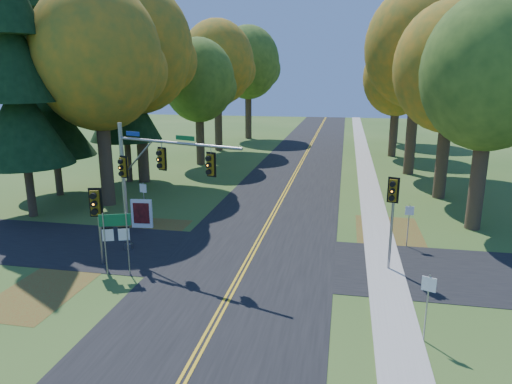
% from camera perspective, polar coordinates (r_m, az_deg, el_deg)
% --- Properties ---
extents(ground, '(160.00, 160.00, 0.00)m').
position_cam_1_polar(ground, '(20.10, -1.99, -10.38)').
color(ground, '#2E521D').
rests_on(ground, ground).
extents(road_main, '(8.00, 160.00, 0.02)m').
position_cam_1_polar(road_main, '(20.09, -1.99, -10.36)').
color(road_main, black).
rests_on(road_main, ground).
extents(road_cross, '(60.00, 6.00, 0.02)m').
position_cam_1_polar(road_cross, '(21.88, -0.80, -8.22)').
color(road_cross, black).
rests_on(road_cross, ground).
extents(centerline_left, '(0.10, 160.00, 0.01)m').
position_cam_1_polar(centerline_left, '(20.11, -2.28, -10.29)').
color(centerline_left, gold).
rests_on(centerline_left, road_main).
extents(centerline_right, '(0.10, 160.00, 0.01)m').
position_cam_1_polar(centerline_right, '(20.07, -1.71, -10.34)').
color(centerline_right, gold).
rests_on(centerline_right, road_main).
extents(sidewalk_east, '(1.60, 160.00, 0.06)m').
position_cam_1_polar(sidewalk_east, '(19.75, 16.19, -11.36)').
color(sidewalk_east, '#9E998E').
rests_on(sidewalk_east, ground).
extents(leaf_patch_w_near, '(4.00, 6.00, 0.00)m').
position_cam_1_polar(leaf_patch_w_near, '(25.66, -14.26, -5.23)').
color(leaf_patch_w_near, brown).
rests_on(leaf_patch_w_near, ground).
extents(leaf_patch_e, '(3.50, 8.00, 0.00)m').
position_cam_1_polar(leaf_patch_e, '(25.35, 16.45, -5.63)').
color(leaf_patch_e, brown).
rests_on(leaf_patch_e, ground).
extents(leaf_patch_w_far, '(3.00, 5.00, 0.00)m').
position_cam_1_polar(leaf_patch_w_far, '(20.62, -25.23, -11.15)').
color(leaf_patch_w_far, brown).
rests_on(leaf_patch_w_far, ground).
extents(tree_w_a, '(8.00, 8.00, 14.15)m').
position_cam_1_polar(tree_w_a, '(31.20, -19.03, 15.56)').
color(tree_w_a, '#38281C').
rests_on(tree_w_a, ground).
extents(tree_e_a, '(7.20, 7.20, 12.73)m').
position_cam_1_polar(tree_e_a, '(27.56, 27.39, 13.05)').
color(tree_e_a, '#38281C').
rests_on(tree_e_a, ground).
extents(tree_w_b, '(8.60, 8.60, 15.38)m').
position_cam_1_polar(tree_w_b, '(37.65, -14.56, 16.87)').
color(tree_w_b, '#38281C').
rests_on(tree_w_b, ground).
extents(tree_e_b, '(7.60, 7.60, 13.33)m').
position_cam_1_polar(tree_e_b, '(34.04, 23.32, 14.03)').
color(tree_e_b, '#38281C').
rests_on(tree_e_b, ground).
extents(tree_w_c, '(6.80, 6.80, 11.91)m').
position_cam_1_polar(tree_w_c, '(44.42, -7.10, 13.61)').
color(tree_w_c, '#38281C').
rests_on(tree_w_c, ground).
extents(tree_e_c, '(8.80, 8.80, 15.79)m').
position_cam_1_polar(tree_e_c, '(41.92, 19.74, 16.60)').
color(tree_e_c, '#38281C').
rests_on(tree_e_c, ground).
extents(tree_w_d, '(8.20, 8.20, 14.56)m').
position_cam_1_polar(tree_w_d, '(52.95, -4.77, 15.75)').
color(tree_w_d, '#38281C').
rests_on(tree_w_d, ground).
extents(tree_e_d, '(7.00, 7.00, 12.32)m').
position_cam_1_polar(tree_e_d, '(50.90, 17.31, 13.50)').
color(tree_e_d, '#38281C').
rests_on(tree_e_d, ground).
extents(tree_w_e, '(8.40, 8.40, 14.97)m').
position_cam_1_polar(tree_w_e, '(63.26, -0.90, 15.82)').
color(tree_w_e, '#38281C').
rests_on(tree_w_e, ground).
extents(tree_e_e, '(7.80, 7.80, 13.74)m').
position_cam_1_polar(tree_e_e, '(61.68, 17.51, 14.40)').
color(tree_e_e, '#38281C').
rests_on(tree_e_e, ground).
extents(pine_a, '(5.60, 5.60, 19.48)m').
position_cam_1_polar(pine_a, '(30.25, -27.98, 14.19)').
color(pine_a, '#38281C').
rests_on(pine_a, ground).
extents(pine_b, '(5.60, 5.60, 17.31)m').
position_cam_1_polar(pine_b, '(35.15, -24.59, 12.67)').
color(pine_b, '#38281C').
rests_on(pine_b, ground).
extents(pine_c, '(5.60, 5.60, 20.56)m').
position_cam_1_polar(pine_c, '(37.92, -16.49, 15.70)').
color(pine_c, '#38281C').
rests_on(pine_c, ground).
extents(traffic_mast, '(6.58, 2.44, 6.28)m').
position_cam_1_polar(traffic_mast, '(21.54, -13.22, 2.26)').
color(traffic_mast, gray).
rests_on(traffic_mast, ground).
extents(east_signal_pole, '(0.48, 0.57, 4.26)m').
position_cam_1_polar(east_signal_pole, '(20.31, 16.71, -1.04)').
color(east_signal_pole, gray).
rests_on(east_signal_pole, ground).
extents(ped_signal_pole, '(0.57, 0.67, 3.67)m').
position_cam_1_polar(ped_signal_pole, '(21.27, -19.32, -1.95)').
color(ped_signal_pole, gray).
rests_on(ped_signal_pole, ground).
extents(route_sign_cluster, '(1.25, 0.47, 2.82)m').
position_cam_1_polar(route_sign_cluster, '(20.31, -17.14, -4.74)').
color(route_sign_cluster, gray).
rests_on(route_sign_cluster, ground).
extents(info_kiosk, '(1.20, 0.28, 1.65)m').
position_cam_1_polar(info_kiosk, '(26.64, -14.08, -2.65)').
color(info_kiosk, white).
rests_on(info_kiosk, ground).
extents(reg_sign_e_north, '(0.42, 0.07, 2.21)m').
position_cam_1_polar(reg_sign_e_north, '(24.00, 18.57, -3.12)').
color(reg_sign_e_north, gray).
rests_on(reg_sign_e_north, ground).
extents(reg_sign_e_south, '(0.42, 0.20, 2.33)m').
position_cam_1_polar(reg_sign_e_south, '(15.84, 20.68, -12.09)').
color(reg_sign_e_south, gray).
rests_on(reg_sign_e_south, ground).
extents(reg_sign_w, '(0.46, 0.15, 2.45)m').
position_cam_1_polar(reg_sign_w, '(27.15, -13.87, -0.44)').
color(reg_sign_w, gray).
rests_on(reg_sign_w, ground).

